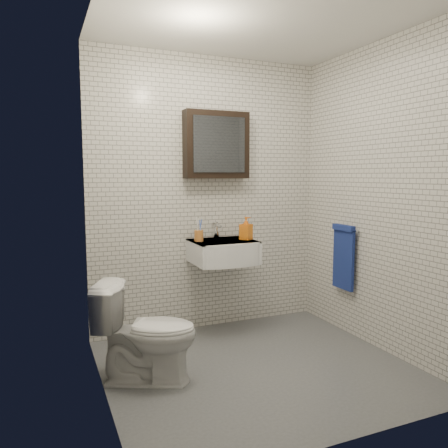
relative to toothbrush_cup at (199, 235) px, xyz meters
name	(u,v)px	position (x,y,z in m)	size (l,w,h in m)	color
ground	(257,367)	(0.16, -0.81, -0.90)	(2.20, 2.00, 0.01)	#505358
room_shell	(259,170)	(0.16, -0.81, 0.56)	(2.22, 2.02, 2.51)	silver
washbasin	(225,251)	(0.21, -0.08, -0.15)	(0.55, 0.50, 0.20)	white
faucet	(216,231)	(0.21, 0.12, 0.01)	(0.06, 0.20, 0.15)	silver
mirror_cabinet	(216,145)	(0.21, 0.11, 0.80)	(0.60, 0.15, 0.60)	black
towel_rail	(344,254)	(1.21, -0.46, -0.18)	(0.09, 0.30, 0.58)	silver
toothbrush_cup	(199,235)	(0.00, 0.00, 0.00)	(0.10, 0.10, 0.22)	#CA7732
soap_bottle	(246,228)	(0.43, -0.07, 0.05)	(0.09, 0.10, 0.21)	#DC5C17
toilet	(147,332)	(-0.64, -0.70, -0.56)	(0.39, 0.68, 0.70)	white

